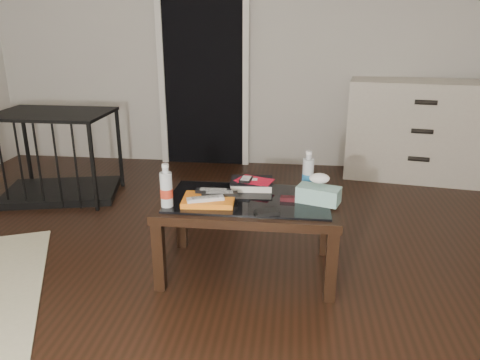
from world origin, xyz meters
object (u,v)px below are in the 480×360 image
object	(u,v)px
tissue_box	(319,195)
water_bottle_right	(308,171)
textbook	(252,184)
water_bottle_left	(166,185)
dresser	(414,130)
coffee_table	(248,209)
pet_crate	(59,169)

from	to	relation	value
tissue_box	water_bottle_right	bearing A→B (deg)	124.66
textbook	water_bottle_left	world-z (taller)	water_bottle_left
dresser	water_bottle_right	world-z (taller)	dresser
textbook	tissue_box	xyz separation A→B (m)	(0.39, -0.20, 0.02)
coffee_table	pet_crate	distance (m)	2.00
textbook	water_bottle_left	bearing A→B (deg)	-144.39
coffee_table	tissue_box	distance (m)	0.40
textbook	water_bottle_left	size ratio (longest dim) A/B	1.05
dresser	textbook	xyz separation A→B (m)	(-1.34, -1.74, 0.03)
coffee_table	textbook	world-z (taller)	textbook
pet_crate	tissue_box	size ratio (longest dim) A/B	4.41
water_bottle_right	coffee_table	bearing A→B (deg)	-152.51
coffee_table	pet_crate	size ratio (longest dim) A/B	0.99
coffee_table	water_bottle_right	size ratio (longest dim) A/B	4.20
pet_crate	tissue_box	distance (m)	2.36
coffee_table	dresser	xyz separation A→B (m)	(1.34, 1.91, 0.05)
dresser	textbook	bearing A→B (deg)	-119.09
coffee_table	water_bottle_left	size ratio (longest dim) A/B	4.20
pet_crate	water_bottle_left	bearing A→B (deg)	-57.27
textbook	water_bottle_right	xyz separation A→B (m)	(0.33, -0.01, 0.10)
coffee_table	tissue_box	world-z (taller)	tissue_box
water_bottle_left	water_bottle_right	size ratio (longest dim) A/B	1.00
dresser	water_bottle_left	size ratio (longest dim) A/B	5.30
water_bottle_left	dresser	bearing A→B (deg)	49.68
textbook	water_bottle_left	distance (m)	0.56
pet_crate	textbook	bearing A→B (deg)	-40.64
pet_crate	water_bottle_right	world-z (taller)	pet_crate
pet_crate	water_bottle_right	distance (m)	2.24
coffee_table	tissue_box	xyz separation A→B (m)	(0.39, -0.02, 0.11)
water_bottle_left	water_bottle_right	distance (m)	0.83
textbook	dresser	bearing A→B (deg)	48.64
textbook	pet_crate	bearing A→B (deg)	148.99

